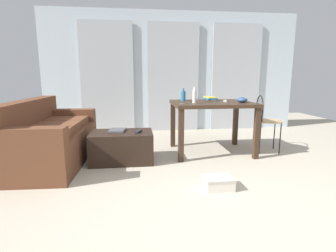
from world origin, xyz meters
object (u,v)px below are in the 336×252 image
object	(u,v)px
bottle_far	(183,96)
wire_chair	(264,116)
coffee_table	(122,147)
scissors	(185,104)
bottle_near	(194,96)
shoebox	(218,183)
craft_table	(212,109)
tv_remote_primary	(138,132)
magazine	(117,130)
couch	(49,139)
tv_remote_on_table	(225,101)
bowl	(242,100)
book_stack	(210,99)

from	to	relation	value
bottle_far	wire_chair	bearing A→B (deg)	-12.14
coffee_table	scissors	size ratio (longest dim) A/B	7.86
bottle_near	shoebox	bearing A→B (deg)	-89.73
craft_table	wire_chair	bearing A→B (deg)	-3.45
coffee_table	bottle_far	xyz separation A→B (m)	(0.92, 0.49, 0.64)
craft_table	tv_remote_primary	size ratio (longest dim) A/B	6.66
wire_chair	tv_remote_primary	distance (m)	1.91
scissors	magazine	distance (m)	0.98
scissors	magazine	size ratio (longest dim) A/B	0.40
craft_table	bottle_far	distance (m)	0.48
couch	magazine	distance (m)	0.88
tv_remote_on_table	scissors	bearing A→B (deg)	-143.38
couch	tv_remote_on_table	world-z (taller)	couch
tv_remote_on_table	magazine	bearing A→B (deg)	-154.85
bowl	tv_remote_primary	bearing A→B (deg)	-172.95
bottle_near	bowl	distance (m)	0.70
coffee_table	magazine	bearing A→B (deg)	130.40
bowl	magazine	size ratio (longest dim) A/B	0.56
tv_remote_primary	shoebox	world-z (taller)	tv_remote_primary
magazine	shoebox	world-z (taller)	magazine
couch	book_stack	bearing A→B (deg)	11.44
wire_chair	shoebox	distance (m)	1.72
bottle_near	magazine	world-z (taller)	bottle_near
craft_table	book_stack	bearing A→B (deg)	80.67
tv_remote_on_table	bowl	bearing A→B (deg)	-14.91
couch	magazine	size ratio (longest dim) A/B	6.75
book_stack	tv_remote_on_table	world-z (taller)	book_stack
shoebox	craft_table	bearing A→B (deg)	77.28
bottle_near	bottle_far	bearing A→B (deg)	105.59
tv_remote_on_table	bottle_near	bearing A→B (deg)	-147.98
wire_chair	bottle_near	xyz separation A→B (m)	(-1.09, -0.09, 0.32)
bottle_near	scissors	bearing A→B (deg)	-148.17
book_stack	craft_table	bearing A→B (deg)	-99.33
wire_chair	scissors	world-z (taller)	wire_chair
bowl	magazine	xyz separation A→B (m)	(-1.77, -0.07, -0.39)
wire_chair	tv_remote_primary	size ratio (longest dim) A/B	4.95
couch	coffee_table	bearing A→B (deg)	-3.30
bowl	tv_remote_on_table	distance (m)	0.25
bowl	tv_remote_primary	xyz separation A→B (m)	(-1.49, -0.18, -0.39)
wire_chair	bowl	world-z (taller)	wire_chair
couch	shoebox	distance (m)	2.24
craft_table	book_stack	size ratio (longest dim) A/B	3.93
bowl	scissors	distance (m)	0.85
couch	wire_chair	bearing A→B (deg)	3.42
coffee_table	tv_remote_primary	size ratio (longest dim) A/B	4.71
couch	wire_chair	world-z (taller)	wire_chair
bottle_near	bottle_far	size ratio (longest dim) A/B	1.19
wire_chair	shoebox	bearing A→B (deg)	-131.14
couch	bottle_far	xyz separation A→B (m)	(1.85, 0.44, 0.51)
wire_chair	book_stack	bearing A→B (deg)	159.68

